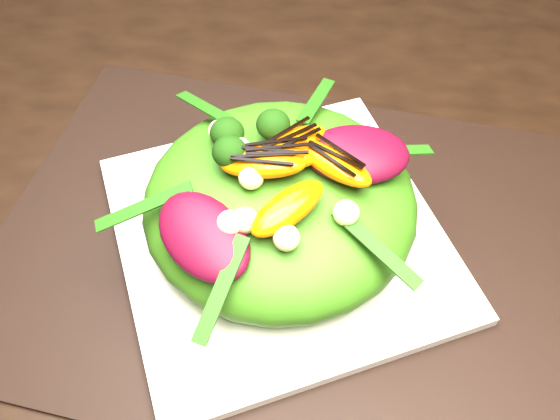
# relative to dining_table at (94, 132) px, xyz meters

# --- Properties ---
(floor) EXTENTS (4.00, 4.00, 0.01)m
(floor) POSITION_rel_dining_table_xyz_m (0.00, 0.00, -0.73)
(floor) COLOR brown
(floor) RESTS_ON ground
(dining_table) EXTENTS (1.60, 0.90, 0.75)m
(dining_table) POSITION_rel_dining_table_xyz_m (0.00, 0.00, 0.00)
(dining_table) COLOR black
(dining_table) RESTS_ON floor
(placemat) EXTENTS (0.56, 0.46, 0.00)m
(placemat) POSITION_rel_dining_table_xyz_m (0.21, -0.15, 0.02)
(placemat) COLOR black
(placemat) RESTS_ON dining_table
(plate_base) EXTENTS (0.36, 0.36, 0.01)m
(plate_base) POSITION_rel_dining_table_xyz_m (0.21, -0.15, 0.03)
(plate_base) COLOR silver
(plate_base) RESTS_ON placemat
(salad_bowl) EXTENTS (0.24, 0.24, 0.02)m
(salad_bowl) POSITION_rel_dining_table_xyz_m (0.21, -0.15, 0.04)
(salad_bowl) COLOR white
(salad_bowl) RESTS_ON plate_base
(lettuce_mound) EXTENTS (0.26, 0.26, 0.08)m
(lettuce_mound) POSITION_rel_dining_table_xyz_m (0.21, -0.15, 0.08)
(lettuce_mound) COLOR #387014
(lettuce_mound) RESTS_ON salad_bowl
(radicchio_leaf) EXTENTS (0.09, 0.07, 0.02)m
(radicchio_leaf) POSITION_rel_dining_table_xyz_m (0.27, -0.13, 0.12)
(radicchio_leaf) COLOR #430718
(radicchio_leaf) RESTS_ON lettuce_mound
(orange_segment) EXTENTS (0.07, 0.03, 0.02)m
(orange_segment) POSITION_rel_dining_table_xyz_m (0.19, -0.14, 0.13)
(orange_segment) COLOR #E15E03
(orange_segment) RESTS_ON lettuce_mound
(broccoli_floret) EXTENTS (0.04, 0.04, 0.04)m
(broccoli_floret) POSITION_rel_dining_table_xyz_m (0.16, -0.12, 0.13)
(broccoli_floret) COLOR #113609
(broccoli_floret) RESTS_ON lettuce_mound
(macadamia_nut) EXTENTS (0.02, 0.02, 0.02)m
(macadamia_nut) POSITION_rel_dining_table_xyz_m (0.25, -0.18, 0.12)
(macadamia_nut) COLOR beige
(macadamia_nut) RESTS_ON lettuce_mound
(balsamic_drizzle) EXTENTS (0.04, 0.00, 0.00)m
(balsamic_drizzle) POSITION_rel_dining_table_xyz_m (0.19, -0.14, 0.13)
(balsamic_drizzle) COLOR black
(balsamic_drizzle) RESTS_ON orange_segment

